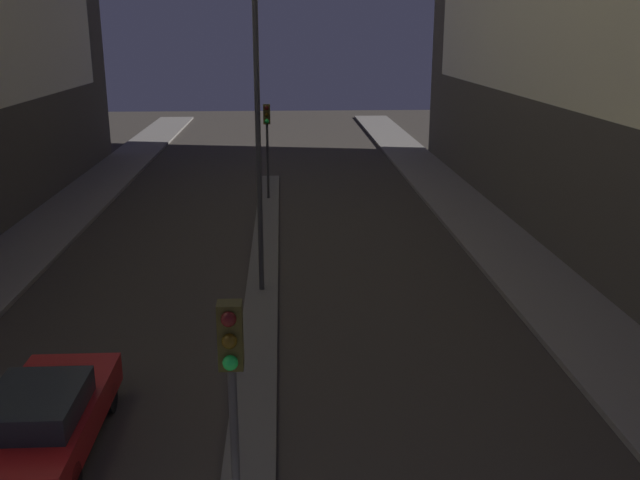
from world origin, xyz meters
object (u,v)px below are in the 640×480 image
(traffic_light_mid, at_px, (267,130))
(car_left_lane, at_px, (43,419))
(traffic_light_near, at_px, (232,387))
(street_lamp, at_px, (257,89))

(traffic_light_mid, xyz_separation_m, car_left_lane, (-3.92, -20.83, -2.61))
(traffic_light_near, bearing_deg, street_lamp, 90.00)
(traffic_light_mid, relative_size, street_lamp, 0.45)
(traffic_light_near, distance_m, traffic_light_mid, 24.64)
(street_lamp, height_order, car_left_lane, street_lamp)
(traffic_light_near, height_order, street_lamp, street_lamp)
(traffic_light_near, relative_size, traffic_light_mid, 1.00)
(car_left_lane, bearing_deg, traffic_light_near, -44.13)
(car_left_lane, bearing_deg, street_lamp, 65.27)
(traffic_light_mid, bearing_deg, street_lamp, -90.00)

